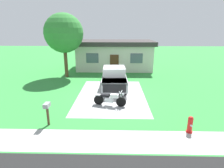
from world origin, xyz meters
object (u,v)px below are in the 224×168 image
fire_hydrant (190,125)px  mailbox (47,108)px  motorcycle (110,99)px  neighbor_house (115,54)px  shade_tree (64,33)px  pickup_truck (114,77)px

fire_hydrant → mailbox: mailbox is taller
motorcycle → fire_hydrant: 5.20m
mailbox → neighbor_house: 15.06m
mailbox → neighbor_house: bearing=77.0°
shade_tree → neighbor_house: bearing=41.1°
neighbor_house → pickup_truck: bearing=-89.7°
mailbox → shade_tree: shade_tree is taller
pickup_truck → neighbor_house: 7.96m
pickup_truck → mailbox: pickup_truck is taller
pickup_truck → fire_hydrant: bearing=-61.9°
motorcycle → fire_hydrant: size_ratio=2.51×
mailbox → neighbor_house: neighbor_house is taller
fire_hydrant → shade_tree: bearing=129.9°
motorcycle → fire_hydrant: motorcycle is taller
fire_hydrant → shade_tree: shade_tree is taller
mailbox → shade_tree: 10.95m
motorcycle → neighbor_house: size_ratio=0.23×
fire_hydrant → neighbor_house: size_ratio=0.09×
pickup_truck → shade_tree: bearing=145.7°
fire_hydrant → neighbor_house: neighbor_house is taller
fire_hydrant → motorcycle: bearing=142.0°
neighbor_house → shade_tree: bearing=-138.9°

